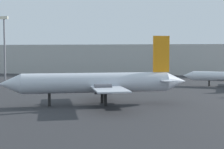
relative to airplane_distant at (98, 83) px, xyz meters
name	(u,v)px	position (x,y,z in m)	size (l,w,h in m)	color
airplane_distant	(98,83)	(0.00, 0.00, 0.00)	(30.34, 20.09, 11.39)	silver
light_mast_left	(5,45)	(-34.74, 36.53, 7.06)	(2.40, 0.50, 18.88)	slate
terminal_building	(117,59)	(-8.56, 83.37, 2.16)	(93.54, 21.25, 11.59)	#B7B7B2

